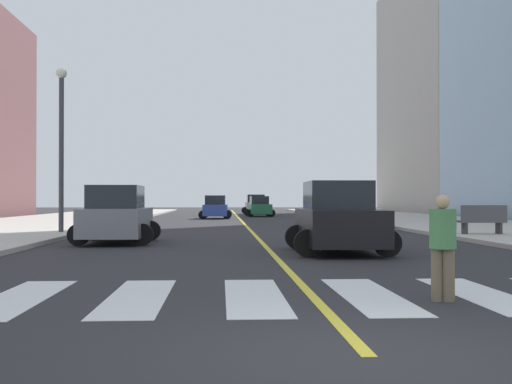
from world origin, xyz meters
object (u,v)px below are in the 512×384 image
pedestrian_crossing (443,243)px  street_lamp (61,134)px  car_silver_fourth (256,205)px  car_gray_fifth (117,216)px  car_white_sixth (353,212)px  park_bench (482,220)px  car_green_second (259,207)px  car_black_third (338,219)px  car_blue_nearest (216,208)px

pedestrian_crossing → street_lamp: bearing=140.0°
car_silver_fourth → car_gray_fifth: (-6.99, -41.71, 0.02)m
pedestrian_crossing → car_white_sixth: bearing=102.8°
park_bench → pedestrian_crossing: 16.90m
car_green_second → car_black_third: car_black_third is taller
car_blue_nearest → car_silver_fourth: 14.78m
car_white_sixth → street_lamp: bearing=21.4°
car_blue_nearest → street_lamp: street_lamp is taller
car_blue_nearest → pedestrian_crossing: 40.74m
car_gray_fifth → car_white_sixth: (10.31, 10.36, -0.10)m
car_blue_nearest → street_lamp: size_ratio=0.59×
car_white_sixth → pedestrian_crossing: 23.76m
car_black_third → pedestrian_crossing: car_black_third is taller
car_blue_nearest → car_black_third: car_black_third is taller
park_bench → car_green_second: bearing=14.0°
car_black_third → car_gray_fifth: size_ratio=1.03×
car_green_second → car_gray_fifth: car_gray_fifth is taller
car_black_third → park_bench: 9.53m
pedestrian_crossing → street_lamp: size_ratio=0.23×
street_lamp → park_bench: bearing=-8.5°
car_black_third → car_silver_fourth: car_black_third is taller
car_blue_nearest → pedestrian_crossing: size_ratio=2.54×
car_gray_fifth → park_bench: bearing=9.2°
car_gray_fifth → pedestrian_crossing: bearing=-62.8°
car_blue_nearest → car_gray_fifth: 27.61m
car_black_third → park_bench: size_ratio=2.50×
park_bench → street_lamp: 17.31m
car_green_second → car_white_sixth: 23.33m
car_silver_fourth → street_lamp: (-10.02, -36.92, 3.29)m
car_blue_nearest → car_green_second: size_ratio=1.01×
car_gray_fifth → pedestrian_crossing: size_ratio=2.80×
car_green_second → car_silver_fourth: car_silver_fourth is taller
car_green_second → pedestrian_crossing: size_ratio=2.51×
car_blue_nearest → park_bench: 27.27m
car_gray_fifth → pedestrian_crossing: 14.82m
car_blue_nearest → car_white_sixth: 18.50m
car_white_sixth → car_black_third: bearing=75.6°
car_silver_fourth → park_bench: car_silver_fourth is taller
car_silver_fourth → street_lamp: street_lamp is taller
street_lamp → car_blue_nearest: bearing=74.7°
car_white_sixth → street_lamp: 14.85m
car_black_third → car_gray_fifth: 8.13m
park_bench → street_lamp: size_ratio=0.27×
park_bench → car_black_third: bearing=135.6°
car_gray_fifth → park_bench: (13.73, 2.29, -0.23)m
car_black_third → pedestrian_crossing: 8.82m
park_bench → street_lamp: bearing=83.1°
car_green_second → park_bench: bearing=99.8°
car_blue_nearest → car_white_sixth: bearing=-65.6°
car_blue_nearest → car_black_third: size_ratio=0.88×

